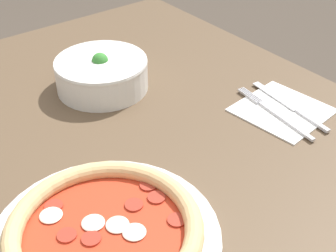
{
  "coord_description": "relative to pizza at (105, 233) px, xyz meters",
  "views": [
    {
      "loc": [
        -0.27,
        -0.58,
        1.21
      ],
      "look_at": [
        0.14,
        -0.06,
        0.75
      ],
      "focal_mm": 50.0,
      "sensor_mm": 36.0,
      "label": 1
    }
  ],
  "objects": [
    {
      "name": "dining_table",
      "position": [
        0.08,
        0.2,
        -0.12
      ],
      "size": [
        1.04,
        1.0,
        0.73
      ],
      "color": "brown",
      "rests_on": "ground_plane"
    },
    {
      "name": "napkin",
      "position": [
        0.43,
        0.07,
        -0.02
      ],
      "size": [
        0.17,
        0.17,
        0.0
      ],
      "color": "white",
      "rests_on": "dining_table"
    },
    {
      "name": "fork",
      "position": [
        0.41,
        0.06,
        -0.01
      ],
      "size": [
        0.03,
        0.2,
        0.0
      ],
      "rotation": [
        0.0,
        0.0,
        1.46
      ],
      "color": "silver",
      "rests_on": "napkin"
    },
    {
      "name": "bowl",
      "position": [
        0.21,
        0.35,
        0.02
      ],
      "size": [
        0.18,
        0.18,
        0.08
      ],
      "color": "white",
      "rests_on": "dining_table"
    },
    {
      "name": "knife",
      "position": [
        0.45,
        0.06,
        -0.01
      ],
      "size": [
        0.03,
        0.2,
        0.01
      ],
      "rotation": [
        0.0,
        0.0,
        1.46
      ],
      "color": "silver",
      "rests_on": "napkin"
    },
    {
      "name": "pizza",
      "position": [
        0.0,
        0.0,
        0.0
      ],
      "size": [
        0.31,
        0.31,
        0.04
      ],
      "color": "white",
      "rests_on": "dining_table"
    }
  ]
}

